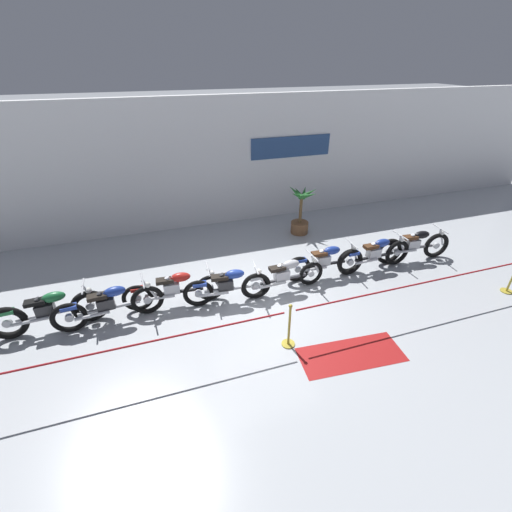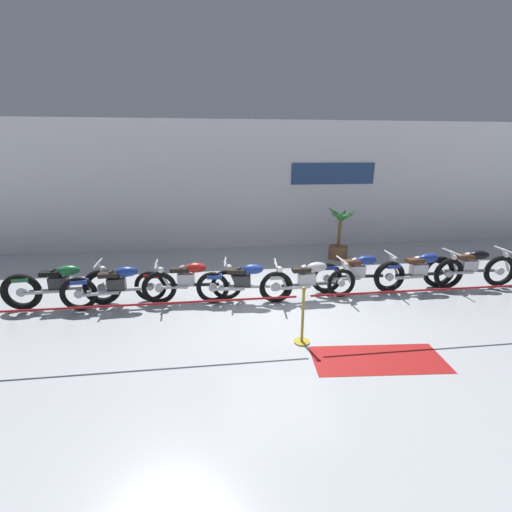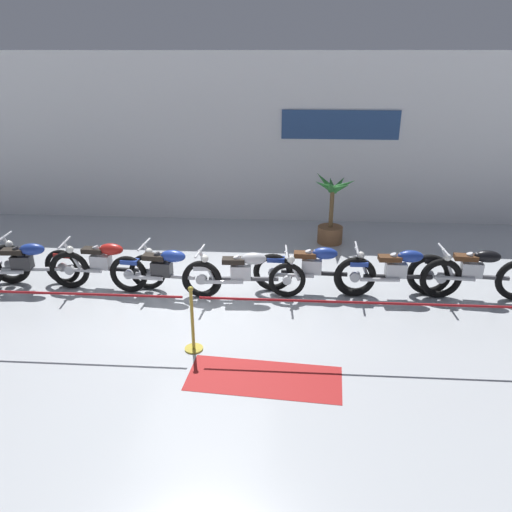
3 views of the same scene
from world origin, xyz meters
The scene contains 15 objects.
ground_plane centered at (0.00, 0.00, 0.00)m, with size 120.00×120.00×0.00m, color #B2B7BC.
back_wall centered at (0.01, 5.12, 2.10)m, with size 28.00×0.29×4.20m.
motorcycle_green_0 centered at (-4.63, 0.70, 0.48)m, with size 2.40×0.62×0.98m.
motorcycle_blue_1 centered at (-3.41, 0.55, 0.47)m, with size 2.37×0.62×0.95m.
motorcycle_red_2 centered at (-1.97, 0.72, 0.47)m, with size 2.40×0.62×0.93m.
motorcycle_blue_3 centered at (-0.75, 0.45, 0.47)m, with size 2.13×0.62×0.94m.
motorcycle_silver_4 centered at (0.70, 0.46, 0.46)m, with size 2.25×0.62×0.92m.
motorcycle_blue_5 centered at (1.97, 0.73, 0.47)m, with size 2.26×0.62×0.95m.
motorcycle_blue_6 centered at (3.48, 0.65, 0.48)m, with size 2.31×0.62×0.96m.
motorcycle_black_7 centered at (4.83, 0.72, 0.48)m, with size 2.33×0.62×0.97m.
potted_palm_left_of_row centered at (2.46, 3.40, 0.70)m, with size 0.98×1.01×1.68m.
stanchion_far_left centered at (-1.54, -1.33, 0.75)m, with size 12.38×0.28×1.05m.
stanchion_mid_left centered at (0.09, -1.33, 0.36)m, with size 0.28×0.28×1.05m.
stanchion_mid_right centered at (6.12, -1.33, 0.36)m, with size 0.28×0.28×1.05m.
floor_banner centered at (1.19, -1.99, 0.00)m, with size 2.12×0.84×0.01m, color maroon.
Camera 1 is at (-2.16, -6.10, 5.22)m, focal length 24.00 mm.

